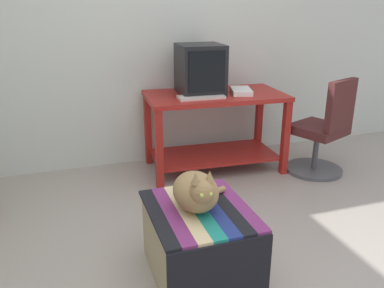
{
  "coord_description": "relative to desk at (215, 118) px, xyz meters",
  "views": [
    {
      "loc": [
        -0.79,
        -1.66,
        1.5
      ],
      "look_at": [
        0.04,
        0.85,
        0.55
      ],
      "focal_mm": 36.94,
      "sensor_mm": 36.0,
      "label": 1
    }
  ],
  "objects": [
    {
      "name": "back_wall",
      "position": [
        -0.51,
        0.45,
        0.81
      ],
      "size": [
        8.0,
        0.1,
        2.6
      ],
      "primitive_type": "cube",
      "color": "silver",
      "rests_on": "ground_plane"
    },
    {
      "name": "desk",
      "position": [
        0.0,
        0.0,
        0.0
      ],
      "size": [
        1.27,
        0.73,
        0.72
      ],
      "rotation": [
        0.0,
        0.0,
        -0.06
      ],
      "color": "maroon",
      "rests_on": "ground_plane"
    },
    {
      "name": "book",
      "position": [
        0.23,
        -0.06,
        0.25
      ],
      "size": [
        0.24,
        0.32,
        0.04
      ],
      "primitive_type": "cube",
      "rotation": [
        0.0,
        0.0,
        -0.29
      ],
      "color": "white",
      "rests_on": "desk"
    },
    {
      "name": "ground_plane",
      "position": [
        -0.51,
        -1.6,
        -0.49
      ],
      "size": [
        14.0,
        14.0,
        0.0
      ],
      "primitive_type": "plane",
      "color": "#9E9389"
    },
    {
      "name": "office_chair",
      "position": [
        0.89,
        -0.42,
        -0.11
      ],
      "size": [
        0.55,
        0.55,
        0.89
      ],
      "rotation": [
        0.0,
        0.0,
        3.53
      ],
      "color": "#4C4C51",
      "rests_on": "ground_plane"
    },
    {
      "name": "ottoman_with_blanket",
      "position": [
        -0.66,
        -1.45,
        -0.28
      ],
      "size": [
        0.55,
        0.66,
        0.43
      ],
      "color": "tan",
      "rests_on": "ground_plane"
    },
    {
      "name": "cat",
      "position": [
        -0.67,
        -1.44,
        0.04
      ],
      "size": [
        0.36,
        0.36,
        0.27
      ],
      "rotation": [
        0.0,
        0.0,
        -0.03
      ],
      "color": "#9E7A4C",
      "rests_on": "ottoman_with_blanket"
    },
    {
      "name": "keyboard",
      "position": [
        -0.18,
        -0.14,
        0.24
      ],
      "size": [
        0.41,
        0.17,
        0.02
      ],
      "primitive_type": "cube",
      "rotation": [
        0.0,
        0.0,
        -0.04
      ],
      "color": "beige",
      "rests_on": "desk"
    },
    {
      "name": "tv_monitor",
      "position": [
        -0.13,
        0.05,
        0.44
      ],
      "size": [
        0.41,
        0.44,
        0.43
      ],
      "rotation": [
        0.0,
        0.0,
        -0.06
      ],
      "color": "black",
      "rests_on": "desk"
    }
  ]
}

